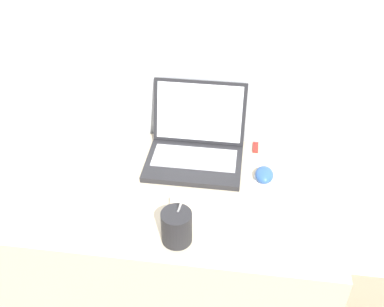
{
  "coord_description": "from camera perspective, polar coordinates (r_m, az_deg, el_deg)",
  "views": [
    {
      "loc": [
        0.23,
        -0.8,
        1.73
      ],
      "look_at": [
        0.06,
        0.4,
        0.82
      ],
      "focal_mm": 42.0,
      "sensor_mm": 36.0,
      "label": 1
    }
  ],
  "objects": [
    {
      "name": "wall_back",
      "position": [
        1.56,
        -1.07,
        18.96
      ],
      "size": [
        7.0,
        0.04,
        2.5
      ],
      "color": "silver",
      "rests_on": "ground_plane"
    },
    {
      "name": "drink_cup",
      "position": [
        1.31,
        -1.97,
        -9.23
      ],
      "size": [
        0.09,
        0.09,
        0.18
      ],
      "color": "#232326",
      "rests_on": "desk"
    },
    {
      "name": "external_keyboard",
      "position": [
        1.72,
        -14.45,
        0.5
      ],
      "size": [
        0.4,
        0.18,
        0.02
      ],
      "color": "silver",
      "rests_on": "desk"
    },
    {
      "name": "desk",
      "position": [
        1.77,
        -2.54,
        -13.39
      ],
      "size": [
        1.11,
        0.62,
        0.73
      ],
      "color": "beige",
      "rests_on": "ground_plane"
    },
    {
      "name": "computer_mouse",
      "position": [
        1.56,
        9.14,
        -2.75
      ],
      "size": [
        0.07,
        0.09,
        0.04
      ],
      "color": "white",
      "rests_on": "desk"
    },
    {
      "name": "laptop",
      "position": [
        1.62,
        0.5,
        1.21
      ],
      "size": [
        0.34,
        0.31,
        0.25
      ],
      "color": "#232326",
      "rests_on": "desk"
    },
    {
      "name": "usb_stick",
      "position": [
        1.7,
        8.07,
        0.77
      ],
      "size": [
        0.02,
        0.06,
        0.01
      ],
      "color": "#B2261E",
      "rests_on": "desk"
    }
  ]
}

